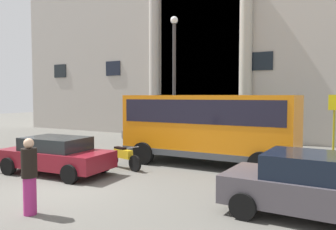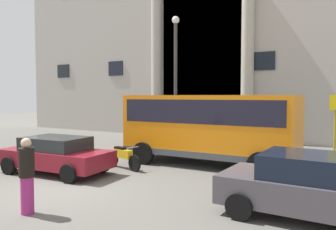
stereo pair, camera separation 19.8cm
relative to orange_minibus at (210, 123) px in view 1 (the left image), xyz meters
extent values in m
cube|color=#5B5953|center=(-2.52, -5.50, -1.73)|extent=(80.00, 64.00, 0.12)
cube|color=black|center=(-3.84, 7.56, 3.18)|extent=(5.58, 0.12, 9.71)
cylinder|color=#A9A299|center=(-7.00, 7.25, 3.18)|extent=(0.75, 0.75, 9.71)
cylinder|color=#ADA797|center=(-0.68, 7.25, 3.18)|extent=(0.75, 0.75, 9.71)
cube|color=black|center=(-16.26, 7.46, 3.14)|extent=(1.30, 0.08, 1.07)
cube|color=black|center=(-10.77, 7.46, 3.14)|extent=(1.30, 0.08, 1.07)
cube|color=black|center=(0.22, 7.46, 3.14)|extent=(1.30, 0.08, 1.07)
cube|color=orange|center=(-0.01, 0.00, -0.05)|extent=(6.79, 2.54, 2.36)
cube|color=black|center=(-0.01, 0.00, 0.52)|extent=(6.38, 2.57, 0.90)
cube|color=black|center=(3.31, 0.02, 0.32)|extent=(0.08, 2.09, 1.12)
cube|color=#45484C|center=(-0.01, 0.00, -1.10)|extent=(6.79, 2.58, 0.24)
cylinder|color=black|center=(2.35, 1.26, -1.22)|extent=(0.90, 0.29, 0.90)
cylinder|color=black|center=(2.37, -1.23, -1.22)|extent=(0.90, 0.29, 0.90)
cylinder|color=black|center=(-2.39, 1.23, -1.22)|extent=(0.90, 0.29, 0.90)
cylinder|color=black|center=(-2.37, -1.26, -1.22)|extent=(0.90, 0.29, 0.90)
cylinder|color=#9E9518|center=(4.39, 2.07, -0.29)|extent=(0.08, 0.08, 2.77)
cube|color=yellow|center=(4.39, 2.04, 0.85)|extent=(0.44, 0.03, 0.60)
cube|color=slate|center=(-2.54, 5.32, -1.41)|extent=(1.71, 0.90, 0.53)
ellipsoid|color=#2B5424|center=(-2.54, 5.32, -0.76)|extent=(1.64, 0.81, 0.77)
cube|color=slate|center=(0.47, 4.74, -1.40)|extent=(2.04, 0.81, 0.55)
ellipsoid|color=#2E6335|center=(0.47, 4.74, -0.61)|extent=(1.96, 0.73, 1.03)
cube|color=gray|center=(-7.13, 5.24, -1.41)|extent=(1.89, 0.74, 0.52)
ellipsoid|color=#1A461C|center=(-7.13, 5.24, -0.70)|extent=(1.82, 0.67, 0.91)
cube|color=maroon|center=(-4.17, -4.17, -1.11)|extent=(4.17, 2.00, 0.58)
cube|color=black|center=(-4.17, -4.17, -0.59)|extent=(2.29, 1.66, 0.46)
cylinder|color=black|center=(-2.85, -3.22, -1.36)|extent=(0.63, 0.24, 0.62)
cylinder|color=black|center=(-2.73, -4.94, -1.36)|extent=(0.63, 0.24, 0.62)
cylinder|color=black|center=(-5.61, -3.40, -1.36)|extent=(0.63, 0.24, 0.62)
cylinder|color=black|center=(-5.49, -5.12, -1.36)|extent=(0.63, 0.24, 0.62)
cube|color=#49444A|center=(4.40, -4.41, -1.08)|extent=(4.17, 2.02, 0.66)
cube|color=black|center=(4.40, -4.41, -0.47)|extent=(2.27, 1.74, 0.54)
cylinder|color=black|center=(3.03, -3.42, -1.36)|extent=(0.63, 0.22, 0.62)
cylinder|color=black|center=(2.97, -5.32, -1.36)|extent=(0.63, 0.22, 0.62)
cylinder|color=black|center=(-1.91, -2.53, -1.37)|extent=(0.61, 0.25, 0.60)
cylinder|color=black|center=(-3.22, -2.19, -1.37)|extent=(0.61, 0.27, 0.60)
cube|color=gold|center=(-2.56, -2.36, -1.09)|extent=(0.90, 0.45, 0.32)
cube|color=black|center=(-2.74, -2.31, -0.91)|extent=(0.55, 0.32, 0.12)
cylinder|color=#A5A5A8|center=(-2.01, -2.50, -0.79)|extent=(0.17, 0.54, 0.03)
cylinder|color=#A22A6D|center=(-1.50, -7.42, -1.23)|extent=(0.30, 0.30, 0.88)
cylinder|color=black|center=(-1.50, -7.42, -0.45)|extent=(0.36, 0.36, 0.68)
sphere|color=#E1B28D|center=(-1.50, -7.42, 0.01)|extent=(0.24, 0.24, 0.24)
cylinder|color=#3A3837|center=(-3.44, 3.42, 1.64)|extent=(0.18, 0.18, 6.62)
sphere|color=white|center=(-3.44, 3.42, 5.13)|extent=(0.40, 0.40, 0.40)
camera|label=1|loc=(5.11, -12.63, 1.12)|focal=36.08mm
camera|label=2|loc=(5.28, -12.53, 1.12)|focal=36.08mm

